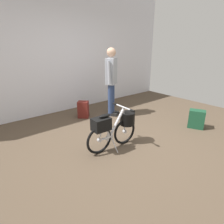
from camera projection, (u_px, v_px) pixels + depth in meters
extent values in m
plane|color=brown|center=(129.00, 145.00, 3.39)|extent=(6.88, 6.88, 0.00)
cube|color=silver|center=(59.00, 50.00, 4.67)|extent=(6.88, 0.10, 3.06)
torus|color=black|center=(125.00, 131.00, 3.37)|extent=(0.46, 0.06, 0.46)
cylinder|color=#B7B7BC|center=(125.00, 131.00, 3.37)|extent=(0.06, 0.05, 0.06)
torus|color=black|center=(99.00, 140.00, 3.06)|extent=(0.46, 0.06, 0.46)
cylinder|color=#B7B7BC|center=(99.00, 140.00, 3.06)|extent=(0.06, 0.05, 0.06)
cylinder|color=silver|center=(104.00, 139.00, 3.12)|extent=(0.21, 0.05, 0.05)
cylinder|color=silver|center=(116.00, 123.00, 3.19)|extent=(0.33, 0.06, 0.45)
cylinder|color=silver|center=(107.00, 127.00, 3.09)|extent=(0.12, 0.04, 0.39)
cylinder|color=silver|center=(104.00, 139.00, 3.12)|extent=(0.20, 0.03, 0.04)
cylinder|color=silver|center=(124.00, 121.00, 3.28)|extent=(0.07, 0.03, 0.42)
cylinder|color=silver|center=(102.00, 129.00, 3.04)|extent=(0.14, 0.03, 0.38)
ellipsoid|color=black|center=(105.00, 116.00, 3.00)|extent=(0.22, 0.10, 0.05)
cylinder|color=#B7B7BC|center=(123.00, 108.00, 3.19)|extent=(0.03, 0.03, 0.04)
cylinder|color=#B7B7BC|center=(123.00, 107.00, 3.19)|extent=(0.05, 0.44, 0.03)
cylinder|color=black|center=(132.00, 111.00, 3.02)|extent=(0.04, 0.09, 0.04)
cylinder|color=black|center=(115.00, 104.00, 3.35)|extent=(0.04, 0.09, 0.04)
cylinder|color=#B7B7BC|center=(109.00, 137.00, 3.18)|extent=(0.14, 0.02, 0.14)
cylinder|color=#B7B7BC|center=(115.00, 145.00, 3.18)|extent=(0.02, 0.19, 0.22)
cylinder|color=black|center=(127.00, 118.00, 3.32)|extent=(0.27, 0.27, 0.22)
cube|color=black|center=(101.00, 124.00, 3.00)|extent=(0.29, 0.21, 0.20)
cylinder|color=navy|center=(110.00, 101.00, 4.62)|extent=(0.11, 0.11, 0.77)
cube|color=black|center=(112.00, 114.00, 4.73)|extent=(0.21, 0.25, 0.07)
cylinder|color=navy|center=(112.00, 99.00, 4.77)|extent=(0.11, 0.11, 0.77)
cube|color=black|center=(114.00, 112.00, 4.87)|extent=(0.21, 0.25, 0.07)
cube|color=#999EA8|center=(111.00, 71.00, 4.46)|extent=(0.38, 0.34, 0.60)
cylinder|color=#999EA8|center=(109.00, 73.00, 4.27)|extent=(0.07, 0.11, 0.50)
cylinder|color=#999EA8|center=(115.00, 70.00, 4.65)|extent=(0.12, 0.11, 0.50)
sphere|color=tan|center=(111.00, 52.00, 4.32)|extent=(0.21, 0.21, 0.21)
cube|color=#19472D|center=(196.00, 119.00, 4.02)|extent=(0.31, 0.37, 0.39)
cube|color=#1F5939|center=(196.00, 120.00, 4.13)|extent=(0.12, 0.21, 0.17)
cube|color=maroon|center=(83.00, 109.00, 4.58)|extent=(0.31, 0.31, 0.39)
cube|color=maroon|center=(84.00, 110.00, 4.71)|extent=(0.14, 0.14, 0.17)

